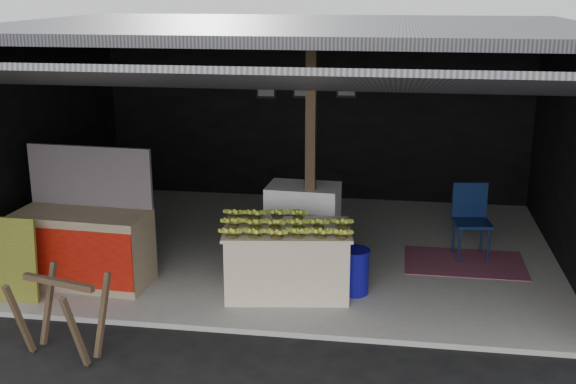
% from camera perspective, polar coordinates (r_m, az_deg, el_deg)
% --- Properties ---
extents(ground, '(80.00, 80.00, 0.00)m').
position_cam_1_polar(ground, '(7.55, -2.42, -11.26)').
color(ground, black).
rests_on(ground, ground).
extents(concrete_slab, '(7.00, 5.00, 0.06)m').
position_cam_1_polar(concrete_slab, '(9.80, 0.41, -4.50)').
color(concrete_slab, gray).
rests_on(concrete_slab, ground).
extents(shophouse, '(7.40, 7.29, 3.02)m').
position_cam_1_polar(shophouse, '(9.59, 0.72, 7.84)').
color(shophouse, black).
rests_on(shophouse, ground).
extents(banana_table, '(1.54, 1.07, 0.78)m').
position_cam_1_polar(banana_table, '(8.23, -0.07, -5.41)').
color(banana_table, silver).
rests_on(banana_table, concrete_slab).
extents(banana_pile, '(1.41, 0.97, 0.15)m').
position_cam_1_polar(banana_pile, '(8.07, -0.07, -2.33)').
color(banana_pile, '#CED52D').
rests_on(banana_pile, banana_table).
extents(white_crate, '(0.92, 0.65, 0.99)m').
position_cam_1_polar(white_crate, '(9.17, 1.20, -2.47)').
color(white_crate, white).
rests_on(white_crate, concrete_slab).
extents(neighbor_stall, '(1.59, 0.79, 1.60)m').
position_cam_1_polar(neighbor_stall, '(8.81, -15.87, -3.98)').
color(neighbor_stall, '#998466').
rests_on(neighbor_stall, concrete_slab).
extents(green_signboard, '(0.64, 0.11, 0.97)m').
position_cam_1_polar(green_signboard, '(8.57, -21.17, -5.02)').
color(green_signboard, black).
rests_on(green_signboard, concrete_slab).
extents(sawhorse, '(0.86, 0.86, 0.80)m').
position_cam_1_polar(sawhorse, '(7.27, -17.53, -8.75)').
color(sawhorse, '#4E3A27').
rests_on(sawhorse, ground).
extents(water_barrel, '(0.34, 0.34, 0.50)m').
position_cam_1_polar(water_barrel, '(8.30, 5.23, -6.35)').
color(water_barrel, '#0F0C85').
rests_on(water_barrel, concrete_slab).
extents(plastic_chair, '(0.51, 0.51, 0.95)m').
position_cam_1_polar(plastic_chair, '(9.60, 14.24, -1.68)').
color(plastic_chair, '#0B193D').
rests_on(plastic_chair, concrete_slab).
extents(magenta_rug, '(1.50, 1.01, 0.01)m').
position_cam_1_polar(magenta_rug, '(9.49, 13.76, -5.44)').
color(magenta_rug, maroon).
rests_on(magenta_rug, concrete_slab).
extents(picture_frames, '(1.62, 0.04, 0.46)m').
position_cam_1_polar(picture_frames, '(11.67, 1.35, 8.45)').
color(picture_frames, black).
rests_on(picture_frames, shophouse).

